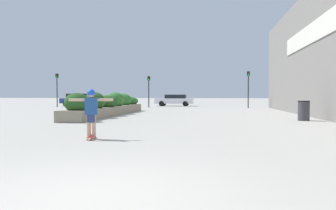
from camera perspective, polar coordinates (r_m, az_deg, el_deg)
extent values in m
plane|color=#ADA89E|center=(4.59, -12.53, -14.99)|extent=(300.00, 300.00, 0.00)
cube|color=gray|center=(18.75, 27.24, 9.68)|extent=(0.60, 36.51, 7.96)
cube|color=silver|center=(18.35, 26.80, 13.16)|extent=(0.06, 19.72, 1.20)
cube|color=gray|center=(22.24, -10.04, -0.98)|extent=(1.35, 12.99, 0.57)
ellipsoid|color=#234C1E|center=(16.92, -15.63, 0.38)|extent=(1.24, 1.17, 0.99)
ellipsoid|color=#234C1E|center=(19.28, -12.65, 0.62)|extent=(1.21, 1.13, 1.06)
ellipsoid|color=#234C1E|center=(21.22, -10.68, 0.52)|extent=(1.41, 1.47, 0.85)
ellipsoid|color=#33702D|center=(23.05, -9.19, 0.85)|extent=(1.30, 1.16, 1.10)
ellipsoid|color=#33702D|center=(25.34, -7.93, 0.87)|extent=(1.42, 1.18, 1.02)
ellipsoid|color=#286028|center=(27.42, -6.72, 0.69)|extent=(1.43, 1.68, 0.71)
cube|color=maroon|center=(10.13, -13.19, -5.29)|extent=(0.34, 0.80, 0.01)
cylinder|color=beige|center=(10.42, -13.38, -5.44)|extent=(0.06, 0.07, 0.06)
cylinder|color=beige|center=(10.40, -12.56, -5.44)|extent=(0.06, 0.07, 0.06)
cylinder|color=beige|center=(9.88, -13.85, -5.83)|extent=(0.06, 0.07, 0.06)
cylinder|color=beige|center=(9.86, -12.99, -5.84)|extent=(0.06, 0.07, 0.06)
cylinder|color=tan|center=(10.11, -13.63, -3.45)|extent=(0.14, 0.14, 0.64)
cylinder|color=tan|center=(10.09, -12.77, -3.45)|extent=(0.14, 0.14, 0.64)
cube|color=navy|center=(10.08, -13.21, -2.29)|extent=(0.27, 0.24, 0.23)
cube|color=#234C8C|center=(10.07, -13.23, -0.21)|extent=(0.39, 0.26, 0.50)
cylinder|color=tan|center=(10.13, -15.57, 0.86)|extent=(0.48, 0.19, 0.08)
cylinder|color=tan|center=(10.01, -10.86, 0.89)|extent=(0.48, 0.19, 0.08)
sphere|color=tan|center=(10.06, -13.24, 1.82)|extent=(0.21, 0.21, 0.21)
sphere|color=blue|center=(10.06, -13.24, 2.02)|extent=(0.24, 0.24, 0.24)
cylinder|color=#38383D|center=(18.39, 22.56, -1.00)|extent=(0.58, 0.58, 0.99)
cylinder|color=black|center=(18.37, 22.58, 0.61)|extent=(0.61, 0.61, 0.05)
cube|color=silver|center=(40.24, 1.09, 0.71)|extent=(4.65, 1.84, 0.64)
cube|color=black|center=(40.21, 1.36, 1.50)|extent=(2.56, 1.62, 0.46)
cylinder|color=black|center=(39.58, -1.13, 0.24)|extent=(0.61, 0.22, 0.61)
cylinder|color=black|center=(41.30, -0.75, 0.30)|extent=(0.61, 0.22, 0.61)
cylinder|color=black|center=(39.23, 3.03, 0.22)|extent=(0.61, 0.22, 0.61)
cylinder|color=black|center=(40.97, 3.24, 0.28)|extent=(0.61, 0.22, 0.61)
cube|color=black|center=(44.65, 26.10, 0.66)|extent=(3.84, 1.94, 0.65)
cube|color=black|center=(44.69, 26.30, 1.45)|extent=(2.11, 1.71, 0.58)
cylinder|color=black|center=(43.42, 24.98, 0.22)|extent=(0.64, 0.22, 0.64)
cylinder|color=black|center=(45.18, 24.29, 0.28)|extent=(0.64, 0.22, 0.64)
cylinder|color=black|center=(45.91, 27.15, 0.27)|extent=(0.64, 0.22, 0.64)
cube|color=navy|center=(41.28, -15.14, 0.72)|extent=(4.37, 1.89, 0.61)
cube|color=black|center=(41.34, -15.37, 1.53)|extent=(2.41, 1.67, 0.56)
cylinder|color=black|center=(41.61, -12.93, 0.32)|extent=(0.69, 0.22, 0.69)
cylinder|color=black|center=(39.94, -13.85, 0.26)|extent=(0.69, 0.22, 0.69)
cylinder|color=black|center=(42.65, -16.34, 0.32)|extent=(0.69, 0.22, 0.69)
cylinder|color=black|center=(41.02, -17.37, 0.26)|extent=(0.69, 0.22, 0.69)
cylinder|color=black|center=(35.16, -3.37, 1.93)|extent=(0.11, 0.11, 2.92)
cube|color=black|center=(35.21, -3.37, 4.67)|extent=(0.28, 0.20, 0.45)
sphere|color=#2D2823|center=(35.10, -3.41, 4.92)|extent=(0.15, 0.15, 0.15)
sphere|color=#2D2823|center=(35.09, -3.41, 4.68)|extent=(0.15, 0.15, 0.15)
sphere|color=green|center=(35.08, -3.41, 4.43)|extent=(0.15, 0.15, 0.15)
cylinder|color=black|center=(35.10, 13.80, 2.25)|extent=(0.11, 0.11, 3.37)
cube|color=black|center=(35.17, 13.82, 5.36)|extent=(0.28, 0.20, 0.45)
sphere|color=#2D2823|center=(35.06, 13.84, 5.61)|extent=(0.15, 0.15, 0.15)
sphere|color=#2D2823|center=(35.05, 13.84, 5.37)|extent=(0.15, 0.15, 0.15)
sphere|color=green|center=(35.04, 13.84, 5.12)|extent=(0.15, 0.15, 0.15)
cylinder|color=black|center=(38.70, -18.75, 2.10)|extent=(0.11, 0.11, 3.30)
cube|color=black|center=(38.76, -18.78, 4.87)|extent=(0.28, 0.20, 0.45)
sphere|color=#2D2823|center=(38.67, -18.86, 5.10)|extent=(0.15, 0.15, 0.15)
sphere|color=#2D2823|center=(38.66, -18.86, 4.88)|extent=(0.15, 0.15, 0.15)
sphere|color=green|center=(38.65, -18.86, 4.66)|extent=(0.15, 0.15, 0.15)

